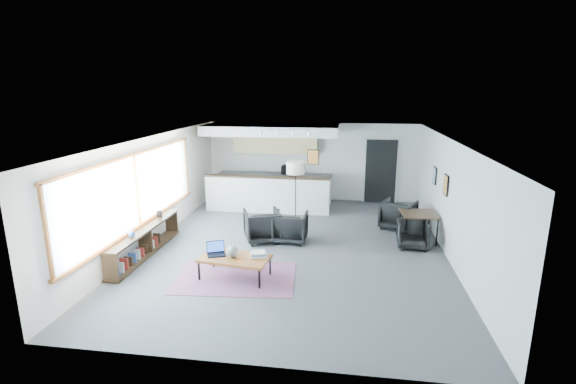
# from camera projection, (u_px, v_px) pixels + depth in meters

# --- Properties ---
(room) EXTENTS (7.02, 9.02, 2.62)m
(room) POSITION_uv_depth(u_px,v_px,m) (295.00, 194.00, 9.76)
(room) COLOR #48484B
(room) RESTS_ON ground
(window) EXTENTS (0.10, 5.95, 1.66)m
(window) POSITION_uv_depth(u_px,v_px,m) (137.00, 192.00, 9.34)
(window) COLOR #8CBFFF
(window) RESTS_ON room
(console) EXTENTS (0.35, 3.00, 0.80)m
(console) POSITION_uv_depth(u_px,v_px,m) (144.00, 242.00, 9.45)
(console) COLOR black
(console) RESTS_ON floor
(kitchenette) EXTENTS (4.20, 1.96, 2.60)m
(kitchenette) POSITION_uv_depth(u_px,v_px,m) (272.00, 163.00, 13.47)
(kitchenette) COLOR white
(kitchenette) RESTS_ON floor
(doorway) EXTENTS (1.10, 0.12, 2.15)m
(doorway) POSITION_uv_depth(u_px,v_px,m) (381.00, 170.00, 13.75)
(doorway) COLOR black
(doorway) RESTS_ON room
(track_light) EXTENTS (1.60, 0.07, 0.15)m
(track_light) POSITION_uv_depth(u_px,v_px,m) (284.00, 132.00, 11.66)
(track_light) COLOR silver
(track_light) RESTS_ON room
(wall_art_lower) EXTENTS (0.03, 0.38, 0.48)m
(wall_art_lower) POSITION_uv_depth(u_px,v_px,m) (446.00, 185.00, 9.61)
(wall_art_lower) COLOR black
(wall_art_lower) RESTS_ON room
(wall_art_upper) EXTENTS (0.03, 0.34, 0.44)m
(wall_art_upper) POSITION_uv_depth(u_px,v_px,m) (435.00, 176.00, 10.87)
(wall_art_upper) COLOR black
(wall_art_upper) RESTS_ON room
(kilim_rug) EXTENTS (2.51, 1.82, 0.01)m
(kilim_rug) POSITION_uv_depth(u_px,v_px,m) (235.00, 277.00, 8.41)
(kilim_rug) COLOR #653653
(kilim_rug) RESTS_ON floor
(coffee_table) EXTENTS (1.47, 0.93, 0.45)m
(coffee_table) POSITION_uv_depth(u_px,v_px,m) (235.00, 259.00, 8.31)
(coffee_table) COLOR brown
(coffee_table) RESTS_ON floor
(laptop) EXTENTS (0.44, 0.41, 0.26)m
(laptop) POSITION_uv_depth(u_px,v_px,m) (216.00, 251.00, 8.43)
(laptop) COLOR black
(laptop) RESTS_ON coffee_table
(ceramic_pot) EXTENTS (0.24, 0.24, 0.24)m
(ceramic_pot) POSITION_uv_depth(u_px,v_px,m) (232.00, 252.00, 8.26)
(ceramic_pot) COLOR gray
(ceramic_pot) RESTS_ON coffee_table
(book_stack) EXTENTS (0.39, 0.34, 0.10)m
(book_stack) POSITION_uv_depth(u_px,v_px,m) (258.00, 254.00, 8.33)
(book_stack) COLOR silver
(book_stack) RESTS_ON coffee_table
(coaster) EXTENTS (0.11, 0.11, 0.01)m
(coaster) POSITION_uv_depth(u_px,v_px,m) (240.00, 261.00, 8.10)
(coaster) COLOR #E5590C
(coaster) RESTS_ON coffee_table
(armchair_left) EXTENTS (1.08, 1.05, 0.87)m
(armchair_left) POSITION_uv_depth(u_px,v_px,m) (262.00, 224.00, 10.35)
(armchair_left) COLOR black
(armchair_left) RESTS_ON floor
(armchair_right) EXTENTS (0.82, 0.77, 0.82)m
(armchair_right) POSITION_uv_depth(u_px,v_px,m) (290.00, 226.00, 10.32)
(armchair_right) COLOR black
(armchair_right) RESTS_ON floor
(floor_lamp) EXTENTS (0.54, 0.54, 1.77)m
(floor_lamp) POSITION_uv_depth(u_px,v_px,m) (296.00, 170.00, 11.40)
(floor_lamp) COLOR black
(floor_lamp) RESTS_ON floor
(dining_table) EXTENTS (0.90, 0.90, 0.70)m
(dining_table) POSITION_uv_depth(u_px,v_px,m) (419.00, 216.00, 10.34)
(dining_table) COLOR black
(dining_table) RESTS_ON floor
(dining_chair_near) EXTENTS (0.61, 0.57, 0.61)m
(dining_chair_near) POSITION_uv_depth(u_px,v_px,m) (413.00, 235.00, 9.93)
(dining_chair_near) COLOR black
(dining_chair_near) RESTS_ON floor
(dining_chair_far) EXTENTS (0.92, 0.90, 0.74)m
(dining_chair_far) POSITION_uv_depth(u_px,v_px,m) (398.00, 215.00, 11.28)
(dining_chair_far) COLOR black
(dining_chair_far) RESTS_ON floor
(microwave) EXTENTS (0.53, 0.30, 0.35)m
(microwave) POSITION_uv_depth(u_px,v_px,m) (290.00, 169.00, 13.89)
(microwave) COLOR black
(microwave) RESTS_ON kitchenette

